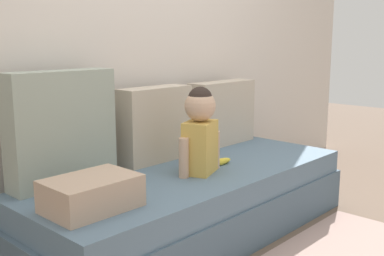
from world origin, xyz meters
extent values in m
plane|color=brown|center=(0.00, 0.00, 0.00)|extent=(12.00, 12.00, 0.00)
cube|color=silver|center=(0.00, 0.55, 1.13)|extent=(5.31, 0.10, 2.26)
cube|color=#495F70|center=(0.00, 0.00, 0.13)|extent=(2.11, 0.84, 0.26)
cube|color=slate|center=(0.00, 0.00, 0.33)|extent=(2.04, 0.81, 0.14)
cube|color=#99A393|center=(-0.65, 0.32, 0.70)|extent=(0.57, 0.16, 0.59)
cube|color=#C1B29E|center=(0.00, 0.32, 0.63)|extent=(0.49, 0.16, 0.46)
cube|color=#C1B29E|center=(0.65, 0.32, 0.63)|extent=(0.56, 0.16, 0.45)
cube|color=gold|center=(-0.01, -0.07, 0.55)|extent=(0.25, 0.22, 0.30)
sphere|color=tan|center=(-0.01, -0.07, 0.78)|extent=(0.18, 0.18, 0.18)
sphere|color=#2D231E|center=(-0.01, -0.07, 0.82)|extent=(0.14, 0.14, 0.14)
cylinder|color=tan|center=(-0.14, -0.07, 0.51)|extent=(0.06, 0.06, 0.22)
cylinder|color=tan|center=(0.12, -0.07, 0.51)|extent=(0.06, 0.06, 0.22)
ellipsoid|color=yellow|center=(0.20, -0.05, 0.42)|extent=(0.17, 0.05, 0.04)
cube|color=tan|center=(-0.77, -0.10, 0.47)|extent=(0.40, 0.28, 0.15)
camera|label=1|loc=(-1.91, -1.78, 1.15)|focal=43.50mm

